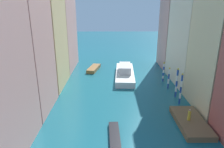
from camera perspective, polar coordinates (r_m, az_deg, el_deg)
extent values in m
plane|color=#196070|center=(40.68, 2.04, -1.63)|extent=(154.00, 154.00, 0.00)
cube|color=tan|center=(29.24, -25.48, 10.57)|extent=(7.62, 8.04, 21.74)
cube|color=#DBB77A|center=(38.01, -19.37, 9.78)|extent=(7.62, 9.28, 17.82)
cube|color=tan|center=(48.14, -15.44, 12.82)|extent=(7.62, 11.71, 19.51)
cube|color=beige|center=(40.49, 22.81, 12.10)|extent=(7.62, 11.71, 20.93)
cube|color=tan|center=(50.42, 18.02, 11.60)|extent=(7.62, 8.29, 17.38)
cube|color=brown|center=(27.87, 20.81, -12.24)|extent=(3.32, 7.18, 0.68)
cylinder|color=gold|center=(27.22, 20.46, -10.68)|extent=(0.36, 0.36, 1.22)
sphere|color=tan|center=(26.88, 20.64, -9.30)|extent=(0.26, 0.26, 0.26)
cylinder|color=#1E479E|center=(32.56, 18.06, -7.09)|extent=(0.27, 0.27, 0.91)
cylinder|color=white|center=(32.19, 18.22, -5.62)|extent=(0.27, 0.27, 0.91)
cylinder|color=#1E479E|center=(31.85, 18.39, -4.12)|extent=(0.27, 0.27, 0.91)
cylinder|color=white|center=(31.52, 18.55, -2.59)|extent=(0.27, 0.27, 0.91)
cylinder|color=#1E479E|center=(31.22, 18.72, -1.03)|extent=(0.27, 0.27, 0.91)
sphere|color=gold|center=(31.04, 18.83, -0.05)|extent=(0.29, 0.29, 0.29)
cylinder|color=#1E479E|center=(34.78, 17.06, -5.31)|extent=(0.30, 0.30, 0.90)
cylinder|color=white|center=(34.44, 17.21, -3.93)|extent=(0.30, 0.30, 0.90)
cylinder|color=#1E479E|center=(34.11, 17.35, -2.52)|extent=(0.30, 0.30, 0.90)
cylinder|color=white|center=(33.81, 17.50, -1.09)|extent=(0.30, 0.30, 0.90)
cylinder|color=#1E479E|center=(33.53, 17.64, 0.36)|extent=(0.30, 0.30, 0.90)
sphere|color=gold|center=(33.36, 17.74, 1.30)|extent=(0.33, 0.33, 0.33)
cylinder|color=#1E479E|center=(37.86, 15.16, -3.16)|extent=(0.29, 0.29, 0.89)
cylinder|color=white|center=(37.55, 15.27, -1.91)|extent=(0.29, 0.29, 0.89)
cylinder|color=#1E479E|center=(37.26, 15.38, -0.63)|extent=(0.29, 0.29, 0.89)
cylinder|color=white|center=(36.98, 15.50, 0.67)|extent=(0.29, 0.29, 0.89)
sphere|color=gold|center=(36.82, 15.57, 1.50)|extent=(0.32, 0.32, 0.32)
cylinder|color=#1E479E|center=(41.02, 13.81, -1.57)|extent=(0.32, 0.32, 0.59)
cylinder|color=white|center=(40.83, 13.87, -0.79)|extent=(0.32, 0.32, 0.59)
cylinder|color=#1E479E|center=(40.64, 13.94, -0.01)|extent=(0.32, 0.32, 0.59)
cylinder|color=white|center=(40.46, 14.00, 0.78)|extent=(0.32, 0.32, 0.59)
cylinder|color=#1E479E|center=(40.29, 14.06, 1.58)|extent=(0.32, 0.32, 0.59)
cylinder|color=white|center=(40.13, 14.13, 2.39)|extent=(0.32, 0.32, 0.59)
sphere|color=gold|center=(40.02, 14.18, 2.97)|extent=(0.35, 0.35, 0.35)
cube|color=white|center=(42.28, 3.55, -0.05)|extent=(4.21, 12.77, 1.13)
cube|color=silver|center=(41.89, 3.58, 1.60)|extent=(2.52, 5.17, 1.42)
cube|color=olive|center=(46.88, -5.05, 1.53)|extent=(2.89, 5.94, 0.72)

